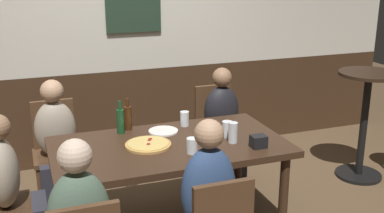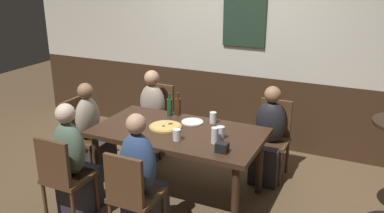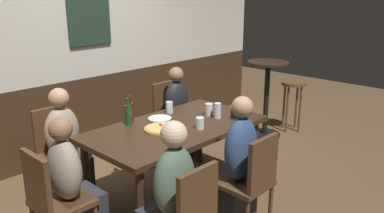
{
  "view_description": "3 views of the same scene",
  "coord_description": "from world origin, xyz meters",
  "px_view_note": "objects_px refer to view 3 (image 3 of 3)",
  "views": [
    {
      "loc": [
        -0.97,
        -3.12,
        2.03
      ],
      "look_at": [
        0.16,
        -0.06,
        1.03
      ],
      "focal_mm": 44.37,
      "sensor_mm": 36.0,
      "label": 1
    },
    {
      "loc": [
        1.76,
        -3.43,
        2.33
      ],
      "look_at": [
        0.19,
        -0.08,
        1.05
      ],
      "focal_mm": 38.25,
      "sensor_mm": 36.0,
      "label": 2
    },
    {
      "loc": [
        -2.45,
        -2.55,
        1.99
      ],
      "look_at": [
        0.12,
        -0.1,
        0.93
      ],
      "focal_mm": 36.96,
      "sensor_mm": 36.0,
      "label": 3
    }
  ],
  "objects_px": {
    "chair_left_far": "(58,147)",
    "person_left_near": "(170,208)",
    "chair_right_far": "(170,113)",
    "condiment_caddy": "(238,114)",
    "beer_glass_tall": "(209,110)",
    "person_right_far": "(179,119)",
    "person_left_far": "(67,154)",
    "beer_bottle_brown": "(130,111)",
    "pizza": "(162,128)",
    "tumbler_water": "(169,108)",
    "chair_head_west": "(53,198)",
    "person_head_west": "(73,195)",
    "highball_clear": "(218,112)",
    "bar_stool": "(293,93)",
    "side_bar_table": "(267,93)",
    "plate_white_large": "(160,118)",
    "beer_bottle_green": "(128,114)",
    "dining_table": "(176,134)",
    "pint_glass_amber": "(200,124)",
    "person_mid_near": "(235,173)",
    "chair_mid_near": "(251,179)"
  },
  "relations": [
    {
      "from": "person_mid_near",
      "to": "beer_bottle_green",
      "type": "relative_size",
      "value": 4.46
    },
    {
      "from": "chair_head_west",
      "to": "tumbler_water",
      "type": "height_order",
      "value": "chair_head_west"
    },
    {
      "from": "person_head_west",
      "to": "person_right_far",
      "type": "xyz_separation_m",
      "value": [
        1.87,
        0.72,
        0.0
      ]
    },
    {
      "from": "chair_mid_near",
      "to": "person_left_far",
      "type": "bearing_deg",
      "value": 115.25
    },
    {
      "from": "chair_right_far",
      "to": "person_left_far",
      "type": "bearing_deg",
      "value": -173.83
    },
    {
      "from": "highball_clear",
      "to": "beer_glass_tall",
      "type": "xyz_separation_m",
      "value": [
        0.01,
        0.12,
        -0.01
      ]
    },
    {
      "from": "chair_head_west",
      "to": "condiment_caddy",
      "type": "height_order",
      "value": "chair_head_west"
    },
    {
      "from": "person_head_west",
      "to": "person_left_near",
      "type": "relative_size",
      "value": 0.95
    },
    {
      "from": "chair_right_far",
      "to": "beer_bottle_brown",
      "type": "relative_size",
      "value": 3.39
    },
    {
      "from": "plate_white_large",
      "to": "pizza",
      "type": "bearing_deg",
      "value": -127.44
    },
    {
      "from": "person_right_far",
      "to": "side_bar_table",
      "type": "relative_size",
      "value": 1.05
    },
    {
      "from": "chair_head_west",
      "to": "person_right_far",
      "type": "xyz_separation_m",
      "value": [
        2.03,
        0.72,
        -0.04
      ]
    },
    {
      "from": "beer_glass_tall",
      "to": "chair_right_far",
      "type": "bearing_deg",
      "value": 71.77
    },
    {
      "from": "condiment_caddy",
      "to": "bar_stool",
      "type": "distance_m",
      "value": 1.98
    },
    {
      "from": "person_head_west",
      "to": "side_bar_table",
      "type": "distance_m",
      "value": 3.18
    },
    {
      "from": "beer_glass_tall",
      "to": "plate_white_large",
      "type": "height_order",
      "value": "beer_glass_tall"
    },
    {
      "from": "chair_right_far",
      "to": "condiment_caddy",
      "type": "xyz_separation_m",
      "value": [
        -0.17,
        -1.17,
        0.29
      ]
    },
    {
      "from": "person_mid_near",
      "to": "bar_stool",
      "type": "height_order",
      "value": "person_mid_near"
    },
    {
      "from": "dining_table",
      "to": "person_head_west",
      "type": "xyz_separation_m",
      "value": [
        -1.11,
        0.0,
        -0.2
      ]
    },
    {
      "from": "bar_stool",
      "to": "beer_glass_tall",
      "type": "bearing_deg",
      "value": -174.82
    },
    {
      "from": "chair_right_far",
      "to": "beer_glass_tall",
      "type": "distance_m",
      "value": 0.99
    },
    {
      "from": "chair_left_far",
      "to": "bar_stool",
      "type": "bearing_deg",
      "value": -12.37
    },
    {
      "from": "chair_right_far",
      "to": "tumbler_water",
      "type": "relative_size",
      "value": 7.28
    },
    {
      "from": "beer_bottle_brown",
      "to": "beer_bottle_green",
      "type": "bearing_deg",
      "value": -140.45
    },
    {
      "from": "chair_head_west",
      "to": "person_left_near",
      "type": "distance_m",
      "value": 0.89
    },
    {
      "from": "chair_head_west",
      "to": "side_bar_table",
      "type": "distance_m",
      "value": 3.34
    },
    {
      "from": "pizza",
      "to": "tumbler_water",
      "type": "xyz_separation_m",
      "value": [
        0.4,
        0.33,
        0.04
      ]
    },
    {
      "from": "person_right_far",
      "to": "chair_head_west",
      "type": "bearing_deg",
      "value": -160.5
    },
    {
      "from": "person_right_far",
      "to": "plate_white_large",
      "type": "bearing_deg",
      "value": -147.67
    },
    {
      "from": "dining_table",
      "to": "chair_head_west",
      "type": "bearing_deg",
      "value": 180.0
    },
    {
      "from": "person_mid_near",
      "to": "beer_bottle_brown",
      "type": "height_order",
      "value": "person_mid_near"
    },
    {
      "from": "person_right_far",
      "to": "person_left_far",
      "type": "height_order",
      "value": "person_left_far"
    },
    {
      "from": "pizza",
      "to": "beer_glass_tall",
      "type": "relative_size",
      "value": 2.72
    },
    {
      "from": "highball_clear",
      "to": "side_bar_table",
      "type": "xyz_separation_m",
      "value": [
        1.59,
        0.46,
        -0.19
      ]
    },
    {
      "from": "person_head_west",
      "to": "person_left_far",
      "type": "distance_m",
      "value": 0.8
    },
    {
      "from": "chair_mid_near",
      "to": "highball_clear",
      "type": "distance_m",
      "value": 0.93
    },
    {
      "from": "plate_white_large",
      "to": "chair_head_west",
      "type": "bearing_deg",
      "value": -168.7
    },
    {
      "from": "person_left_far",
      "to": "beer_bottle_brown",
      "type": "height_order",
      "value": "person_left_far"
    },
    {
      "from": "chair_right_far",
      "to": "person_left_near",
      "type": "distance_m",
      "value": 2.21
    },
    {
      "from": "person_mid_near",
      "to": "person_left_near",
      "type": "bearing_deg",
      "value": 179.96
    },
    {
      "from": "chair_left_far",
      "to": "person_left_near",
      "type": "relative_size",
      "value": 0.76
    },
    {
      "from": "chair_left_far",
      "to": "side_bar_table",
      "type": "height_order",
      "value": "side_bar_table"
    },
    {
      "from": "person_left_far",
      "to": "chair_right_far",
      "type": "bearing_deg",
      "value": 6.17
    },
    {
      "from": "side_bar_table",
      "to": "dining_table",
      "type": "bearing_deg",
      "value": -171.09
    },
    {
      "from": "person_head_west",
      "to": "condiment_caddy",
      "type": "height_order",
      "value": "person_head_west"
    },
    {
      "from": "person_left_far",
      "to": "dining_table",
      "type": "bearing_deg",
      "value": -43.6
    },
    {
      "from": "dining_table",
      "to": "pint_glass_amber",
      "type": "bearing_deg",
      "value": -66.66
    },
    {
      "from": "chair_left_far",
      "to": "beer_bottle_green",
      "type": "distance_m",
      "value": 0.79
    },
    {
      "from": "person_right_far",
      "to": "plate_white_large",
      "type": "height_order",
      "value": "person_right_far"
    },
    {
      "from": "pint_glass_amber",
      "to": "pizza",
      "type": "bearing_deg",
      "value": 137.24
    }
  ]
}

